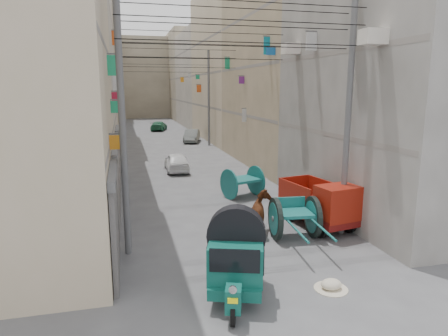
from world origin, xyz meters
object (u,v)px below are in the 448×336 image
object	(u,v)px
tonga_cart	(294,217)
second_cart	(243,181)
mini_truck	(324,206)
horse	(262,214)
distant_car_white	(177,162)
auto_rickshaw	(236,257)
distant_car_green	(159,126)
distant_car_grey	(192,136)
feed_sack	(331,284)

from	to	relation	value
tonga_cart	second_cart	xyz separation A→B (m)	(-0.21, 5.30, 0.01)
mini_truck	horse	bearing A→B (deg)	168.92
tonga_cart	mini_truck	bearing A→B (deg)	27.49
mini_truck	horse	world-z (taller)	mini_truck
mini_truck	second_cart	bearing A→B (deg)	97.89
distant_car_white	second_cart	bearing A→B (deg)	110.07
auto_rickshaw	second_cart	bearing A→B (deg)	90.92
distant_car_white	distant_car_green	size ratio (longest dim) A/B	0.89
auto_rickshaw	distant_car_grey	distance (m)	27.92
distant_car_green	distant_car_grey	bearing A→B (deg)	115.37
tonga_cart	distant_car_grey	xyz separation A→B (m)	(0.68, 24.51, -0.15)
auto_rickshaw	feed_sack	size ratio (longest dim) A/B	4.80
mini_truck	second_cart	world-z (taller)	mini_truck
auto_rickshaw	horse	bearing A→B (deg)	80.79
horse	auto_rickshaw	bearing A→B (deg)	77.61
auto_rickshaw	distant_car_white	world-z (taller)	auto_rickshaw
auto_rickshaw	mini_truck	xyz separation A→B (m)	(4.26, 3.72, -0.18)
tonga_cart	distant_car_green	bearing A→B (deg)	97.65
distant_car_grey	distant_car_green	world-z (taller)	distant_car_grey
distant_car_green	second_cart	bearing A→B (deg)	107.08
feed_sack	horse	bearing A→B (deg)	95.61
distant_car_grey	distant_car_green	size ratio (longest dim) A/B	0.93
tonga_cart	mini_truck	world-z (taller)	mini_truck
auto_rickshaw	feed_sack	bearing A→B (deg)	11.81
second_cart	distant_car_grey	distance (m)	19.23
distant_car_grey	distant_car_green	distance (m)	11.26
horse	distant_car_green	xyz separation A→B (m)	(-0.43, 35.00, -0.18)
auto_rickshaw	tonga_cart	world-z (taller)	auto_rickshaw
auto_rickshaw	tonga_cart	size ratio (longest dim) A/B	0.79
tonga_cart	second_cart	bearing A→B (deg)	97.68
auto_rickshaw	distant_car_grey	world-z (taller)	auto_rickshaw
tonga_cart	second_cart	distance (m)	5.30
distant_car_white	tonga_cart	bearing A→B (deg)	103.05
second_cart	feed_sack	world-z (taller)	second_cart
feed_sack	auto_rickshaw	bearing A→B (deg)	173.16
mini_truck	distant_car_white	xyz separation A→B (m)	(-3.72, 11.30, -0.27)
second_cart	mini_truck	bearing A→B (deg)	-90.32
second_cart	distant_car_white	size ratio (longest dim) A/B	0.58
auto_rickshaw	second_cart	size ratio (longest dim) A/B	1.31
mini_truck	horse	xyz separation A→B (m)	(-2.27, 0.04, -0.11)
distant_car_grey	second_cart	bearing A→B (deg)	-76.87
second_cart	distant_car_grey	bearing A→B (deg)	68.97
distant_car_grey	distant_car_green	xyz separation A→B (m)	(-2.05, 11.07, -0.03)
feed_sack	distant_car_grey	bearing A→B (deg)	87.51
horse	mini_truck	bearing A→B (deg)	-165.45
mini_truck	distant_car_green	xyz separation A→B (m)	(-2.71, 35.03, -0.29)
auto_rickshaw	feed_sack	distance (m)	2.56
tonga_cart	distant_car_white	bearing A→B (deg)	106.82
horse	distant_car_green	size ratio (longest dim) A/B	0.46
horse	distant_car_grey	size ratio (longest dim) A/B	0.49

